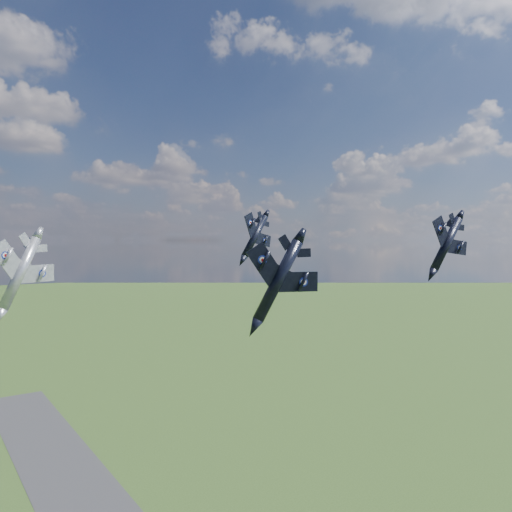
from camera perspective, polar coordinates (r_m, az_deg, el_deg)
jet_lead_navy at (r=67.08m, az=2.55°, el=-2.79°), size 17.02×19.51×8.46m
jet_right_navy at (r=84.91m, az=20.93°, el=1.28°), size 10.90×14.47×7.86m
jet_high_navy at (r=94.79m, az=-0.13°, el=2.26°), size 12.41×15.38×8.17m
jet_left_silver at (r=77.22m, az=-25.38°, el=-1.76°), size 15.32×17.79×7.69m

